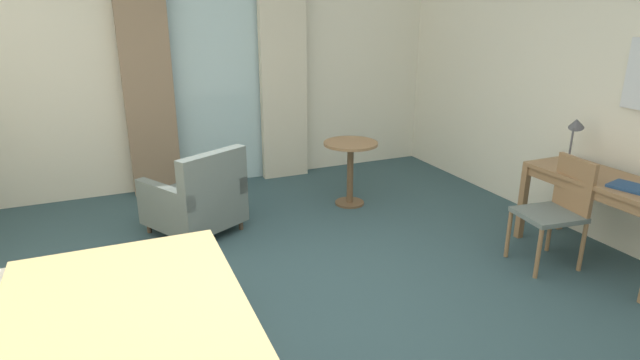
# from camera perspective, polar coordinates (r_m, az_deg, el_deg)

# --- Properties ---
(ground) EXTENTS (6.38, 6.92, 0.10)m
(ground) POSITION_cam_1_polar(r_m,az_deg,el_deg) (3.91, -0.43, -14.53)
(ground) COLOR #334C51
(wall_back) EXTENTS (5.98, 0.12, 2.83)m
(wall_back) POSITION_cam_1_polar(r_m,az_deg,el_deg) (6.37, -12.09, 12.19)
(wall_back) COLOR silver
(wall_back) RESTS_ON ground
(wall_right) EXTENTS (0.12, 6.52, 2.83)m
(wall_right) POSITION_cam_1_polar(r_m,az_deg,el_deg) (5.22, 31.03, 8.61)
(wall_right) COLOR silver
(wall_right) RESTS_ON ground
(balcony_glass_door) EXTENTS (1.15, 0.02, 2.49)m
(balcony_glass_door) POSITION_cam_1_polar(r_m,az_deg,el_deg) (6.33, -11.31, 10.64)
(balcony_glass_door) COLOR silver
(balcony_glass_door) RESTS_ON ground
(curtain_panel_left) EXTENTS (0.54, 0.10, 2.53)m
(curtain_panel_left) POSITION_cam_1_polar(r_m,az_deg,el_deg) (6.11, -18.51, 9.95)
(curtain_panel_left) COLOR #897056
(curtain_panel_left) RESTS_ON ground
(curtain_panel_right) EXTENTS (0.58, 0.10, 2.53)m
(curtain_panel_right) POSITION_cam_1_polar(r_m,az_deg,el_deg) (6.45, -4.08, 11.26)
(curtain_panel_right) COLOR beige
(curtain_panel_right) RESTS_ON ground
(bed) EXTENTS (2.08, 1.73, 0.95)m
(bed) POSITION_cam_1_polar(r_m,az_deg,el_deg) (3.30, -27.71, -17.26)
(bed) COLOR olive
(bed) RESTS_ON ground
(writing_desk) EXTENTS (0.57, 1.33, 0.75)m
(writing_desk) POSITION_cam_1_polar(r_m,az_deg,el_deg) (4.88, 29.23, -0.91)
(writing_desk) COLOR olive
(writing_desk) RESTS_ON ground
(desk_chair) EXTENTS (0.52, 0.48, 0.92)m
(desk_chair) POSITION_cam_1_polar(r_m,az_deg,el_deg) (4.71, 24.85, -2.67)
(desk_chair) COLOR slate
(desk_chair) RESTS_ON ground
(desk_lamp) EXTENTS (0.24, 0.19, 0.42)m
(desk_lamp) POSITION_cam_1_polar(r_m,az_deg,el_deg) (5.16, 26.41, 5.03)
(desk_lamp) COLOR #4C4C51
(desk_lamp) RESTS_ON writing_desk
(closed_book) EXTENTS (0.29, 0.31, 0.02)m
(closed_book) POSITION_cam_1_polar(r_m,az_deg,el_deg) (4.67, 31.06, -0.66)
(closed_book) COLOR navy
(closed_book) RESTS_ON writing_desk
(armchair_by_window) EXTENTS (1.00, 1.02, 0.85)m
(armchair_by_window) POSITION_cam_1_polar(r_m,az_deg,el_deg) (5.05, -13.47, -2.19)
(armchair_by_window) COLOR slate
(armchair_by_window) RESTS_ON ground
(round_cafe_table) EXTENTS (0.58, 0.58, 0.71)m
(round_cafe_table) POSITION_cam_1_polar(r_m,az_deg,el_deg) (5.59, 3.39, 2.29)
(round_cafe_table) COLOR olive
(round_cafe_table) RESTS_ON ground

